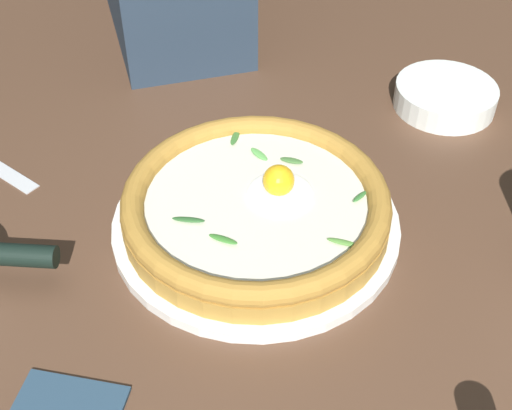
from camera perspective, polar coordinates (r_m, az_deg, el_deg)
The scene contains 4 objects.
ground_plane at distance 0.76m, azimuth -2.67°, elevation -0.78°, with size 2.40×2.40×0.03m, color brown.
pizza_plate at distance 0.72m, azimuth -0.00°, elevation -1.53°, with size 0.30×0.30×0.01m, color white.
pizza at distance 0.70m, azimuth 0.03°, elevation 0.03°, with size 0.27×0.27×0.06m.
side_bowl at distance 0.92m, azimuth 15.47°, elevation 8.71°, with size 0.13×0.13×0.03m, color white.
Camera 1 is at (-0.55, -0.01, 0.50)m, focal length 48.06 mm.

